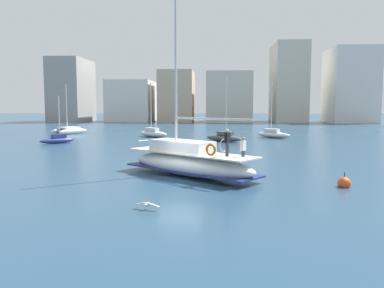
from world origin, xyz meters
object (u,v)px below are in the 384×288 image
Objects in this scene: moored_sloop_far at (273,134)px; seagull at (147,204)px; main_sailboat at (189,161)px; moored_cutter_right at (69,130)px; mooring_buoy at (344,183)px; moored_catamaran at (153,133)px; moored_sloop_near at (58,139)px; moored_cutter_left at (224,137)px.

moored_sloop_far is 38.50m from seagull.
moored_cutter_right is (-21.44, 34.98, -0.29)m from main_sailboat.
main_sailboat is at bearing 161.82° from mooring_buoy.
moored_catamaran is 15.34m from moored_cutter_right.
moored_sloop_near is 27.85m from moored_sloop_far.
moored_sloop_near is 0.74× the size of moored_catamaran.
main_sailboat is at bearing -49.52° from moored_sloop_near.
moored_sloop_far is 31.85m from mooring_buoy.
moored_cutter_right is (-24.02, 11.88, 0.04)m from moored_cutter_left.
main_sailboat is 10.60× the size of seagull.
seagull is 1.19× the size of mooring_buoy.
seagull is at bearing -105.97° from moored_sloop_far.
moored_catamaran is (9.65, 9.55, 0.12)m from moored_sloop_near.
moored_cutter_right is (-14.24, 5.69, 0.03)m from moored_catamaran.
seagull is (-1.18, -7.99, -0.67)m from main_sailboat.
moored_catamaran is (-16.61, 0.27, 0.01)m from moored_sloop_far.
moored_cutter_left is (2.58, 23.11, -0.33)m from main_sailboat.
moored_sloop_near is at bearing 119.46° from seagull.
main_sailboat is 30.51m from moored_sloop_far.
mooring_buoy is at bearing -51.54° from moored_cutter_right.
moored_cutter_left reaches higher than mooring_buoy.
moored_cutter_right is 48.27m from mooring_buoy.
mooring_buoy is (6.00, -25.92, -0.36)m from moored_cutter_left.
seagull is (15.66, -27.74, -0.22)m from moored_sloop_near.
seagull is at bearing -152.06° from mooring_buoy.
main_sailboat reaches higher than moored_sloop_near.
main_sailboat reaches higher than seagull.
moored_sloop_near is 13.57m from moored_catamaran.
moored_catamaran is at bearing 103.81° from main_sailboat.
moored_cutter_left reaches higher than seagull.
moored_sloop_far is 16.61m from moored_catamaran.
mooring_buoy is at bearing -91.50° from moored_sloop_far.
main_sailboat is 9.06m from mooring_buoy.
moored_cutter_right is 8.22× the size of mooring_buoy.
moored_cutter_left is (-6.83, -5.91, -0.00)m from moored_sloop_far.
seagull is at bearing -64.76° from moored_cutter_right.
moored_cutter_right is at bearing 106.79° from moored_sloop_near.
mooring_buoy is at bearing -41.58° from moored_sloop_near.
moored_cutter_right is at bearing 153.69° from moored_cutter_left.
moored_sloop_far is 8.26× the size of mooring_buoy.
moored_sloop_far is (26.26, 9.27, 0.11)m from moored_sloop_near.
moored_cutter_right reaches higher than moored_sloop_near.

